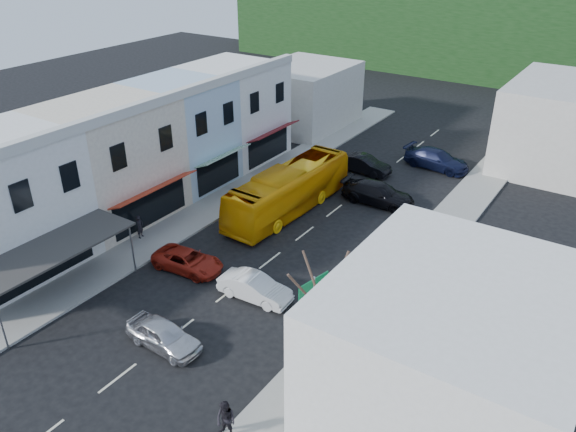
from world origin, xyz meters
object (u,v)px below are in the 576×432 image
object	(u,v)px
car_red	(188,259)
pedestrian_left	(140,226)
traffic_signal	(498,125)
pedestrian_right	(226,421)
direction_sign	(313,315)
bus	(289,191)
car_silver	(164,335)
street_tree	(325,315)
car_white	(255,288)

from	to	relation	value
car_red	pedestrian_left	xyz separation A→B (m)	(-5.03, 0.99, 0.30)
car_red	traffic_signal	size ratio (longest dim) A/B	0.97
pedestrian_right	direction_sign	distance (m)	6.46
bus	traffic_signal	distance (m)	22.18
car_silver	car_red	size ratio (longest dim) A/B	0.96
car_silver	car_red	xyz separation A→B (m)	(-3.71, 5.73, 0.00)
car_red	traffic_signal	distance (m)	31.58
pedestrian_left	street_tree	world-z (taller)	street_tree
car_silver	street_tree	size ratio (longest dim) A/B	0.57
bus	pedestrian_right	world-z (taller)	bus
pedestrian_right	direction_sign	bearing A→B (deg)	88.63
car_silver	car_white	world-z (taller)	same
direction_sign	traffic_signal	distance (m)	32.08
car_red	direction_sign	size ratio (longest dim) A/B	1.08
car_silver	traffic_signal	bearing A→B (deg)	-7.98
car_white	car_red	distance (m)	5.03
pedestrian_left	direction_sign	size ratio (longest dim) A/B	0.40
street_tree	bus	bearing A→B (deg)	128.68
street_tree	car_red	bearing A→B (deg)	162.49
car_silver	car_white	size ratio (longest dim) A/B	1.00
pedestrian_left	traffic_signal	world-z (taller)	traffic_signal
car_red	traffic_signal	world-z (taller)	traffic_signal
pedestrian_right	street_tree	xyz separation A→B (m)	(1.63, 4.77, 2.84)
car_silver	car_red	world-z (taller)	same
pedestrian_left	direction_sign	xyz separation A→B (m)	(14.90, -2.99, 1.13)
street_tree	pedestrian_right	bearing A→B (deg)	-108.92
car_red	pedestrian_left	world-z (taller)	pedestrian_left
car_red	pedestrian_right	xyz separation A→B (m)	(9.77, -8.36, 0.30)
bus	car_white	xyz separation A→B (m)	(4.28, -9.82, -0.85)
car_silver	direction_sign	world-z (taller)	direction_sign
bus	car_silver	distance (m)	15.74
car_white	street_tree	xyz separation A→B (m)	(6.37, -3.49, 3.14)
pedestrian_left	car_red	bearing A→B (deg)	-115.17
bus	car_silver	world-z (taller)	bus
car_white	pedestrian_left	size ratio (longest dim) A/B	2.59
car_red	street_tree	distance (m)	12.36
traffic_signal	bus	bearing A→B (deg)	82.69
car_white	car_red	size ratio (longest dim) A/B	0.96
bus	car_red	bearing A→B (deg)	-92.49
pedestrian_left	pedestrian_right	size ratio (longest dim) A/B	1.00
street_tree	traffic_signal	xyz separation A→B (m)	(-1.88, 33.67, -1.48)
car_red	traffic_signal	bearing A→B (deg)	-22.98
street_tree	traffic_signal	size ratio (longest dim) A/B	1.63
car_silver	street_tree	world-z (taller)	street_tree
pedestrian_left	direction_sign	distance (m)	15.24
pedestrian_right	bus	bearing A→B (deg)	116.05
pedestrian_left	traffic_signal	size ratio (longest dim) A/B	0.36
bus	street_tree	distance (m)	17.20
bus	pedestrian_right	size ratio (longest dim) A/B	6.82
bus	street_tree	world-z (taller)	street_tree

